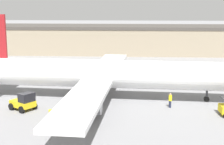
# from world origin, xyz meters

# --- Properties ---
(ground_plane) EXTENTS (400.00, 400.00, 0.00)m
(ground_plane) POSITION_xyz_m (0.00, 0.00, 0.00)
(ground_plane) COLOR gray
(terminal_building) EXTENTS (80.72, 13.17, 6.92)m
(terminal_building) POSITION_xyz_m (-6.70, 42.25, 3.47)
(terminal_building) COLOR gray
(terminal_building) RESTS_ON ground_plane
(airplane) EXTENTS (41.35, 39.38, 11.05)m
(airplane) POSITION_xyz_m (-0.98, 0.06, 3.29)
(airplane) COLOR silver
(airplane) RESTS_ON ground_plane
(ground_crew_worker) EXTENTS (0.40, 0.40, 1.80)m
(ground_crew_worker) POSITION_xyz_m (7.31, -3.55, 0.96)
(ground_crew_worker) COLOR #1E2338
(ground_crew_worker) RESTS_ON ground_plane
(baggage_tug) EXTENTS (3.16, 2.67, 1.97)m
(baggage_tug) POSITION_xyz_m (-4.75, -8.74, 0.92)
(baggage_tug) COLOR yellow
(baggage_tug) RESTS_ON ground_plane
(pushback_tug) EXTENTS (3.50, 3.34, 2.19)m
(pushback_tug) POSITION_xyz_m (-10.15, -5.59, 1.02)
(pushback_tug) COLOR yellow
(pushback_tug) RESTS_ON ground_plane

